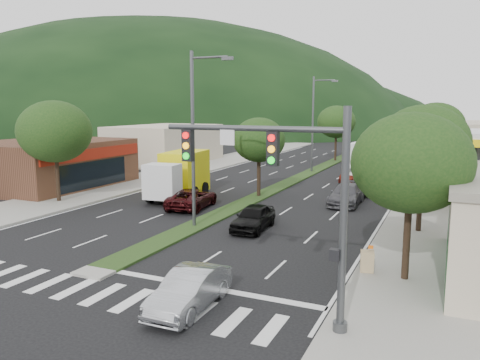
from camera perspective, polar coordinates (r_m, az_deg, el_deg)
The scene contains 28 objects.
ground at distance 21.30m, azimuth -16.56°, elevation -10.54°, with size 160.00×160.00×0.00m, color black.
sidewalk_right at distance 40.65m, azimuth 22.76°, elevation -1.49°, with size 5.00×90.00×0.15m, color gray.
sidewalk_left at distance 48.44m, azimuth -8.93°, elevation 0.70°, with size 6.00×90.00×0.15m, color gray.
median at distance 45.60m, azimuth 7.01°, elevation 0.20°, with size 1.60×56.00×0.12m, color #1B3413.
crosswalk at distance 19.94m, azimuth -20.39°, elevation -12.10°, with size 19.00×2.20×0.01m, color silver.
traffic_signal at distance 14.38m, azimuth 6.50°, elevation -0.45°, with size 6.12×0.40×7.00m.
shop_left at distance 44.04m, azimuth -22.17°, elevation 1.85°, with size 10.15×12.00×4.00m.
bldg_left_far at distance 58.95m, azimuth -9.08°, elevation 4.34°, with size 9.00×14.00×4.60m, color #BAAD94.
hill_far at distance 156.21m, azimuth -12.48°, elevation 6.24°, with size 176.00×132.00×82.00m, color black.
tree_r_a at distance 19.22m, azimuth 20.14°, elevation 1.97°, with size 4.60×4.60×6.63m.
tree_r_b at distance 27.15m, azimuth 21.47°, elevation 4.26°, with size 4.80×4.80×6.94m.
tree_r_c at distance 35.15m, azimuth 22.15°, elevation 4.69°, with size 4.40×4.40×6.48m.
tree_r_d at distance 45.11m, azimuth 22.72°, elevation 6.02°, with size 5.00×5.00×7.17m.
tree_r_e at distance 55.11m, azimuth 23.04°, elevation 6.12°, with size 4.60×4.60×6.71m.
tree_med_near at distance 35.74m, azimuth 2.33°, elevation 4.89°, with size 4.00×4.00×6.02m.
tree_med_far at distance 60.57m, azimuth 11.67°, elevation 6.95°, with size 4.80×4.80×6.94m.
tree_l_a at distance 36.04m, azimuth -21.65°, elevation 5.50°, with size 5.20×5.20×7.25m.
streetlight_near at distance 26.57m, azimuth -5.39°, elevation 5.93°, with size 2.60×0.25×10.00m.
streetlight_mid at distance 49.84m, azimuth 9.09°, elevation 7.28°, with size 2.60×0.25×10.00m.
sedan_silver at distance 16.76m, azimuth -6.16°, elevation -13.17°, with size 1.44×4.14×1.36m, color #A9ABB1.
suv_maroon at distance 32.46m, azimuth -5.86°, elevation -2.23°, with size 2.29×4.96×1.38m, color #330B0D.
car_queue_a at distance 26.73m, azimuth 1.64°, elevation -4.58°, with size 1.68×4.17×1.42m, color black.
car_queue_b at distance 34.32m, azimuth 12.84°, elevation -1.73°, with size 2.03×5.00×1.45m, color #47464B.
car_queue_c at distance 44.34m, azimuth 13.32°, elevation 0.50°, with size 1.29×3.71×1.22m, color #44120B.
car_queue_d at distance 39.09m, azimuth 15.11°, elevation -0.61°, with size 2.22×4.81×1.34m, color black.
box_truck at distance 36.27m, azimuth -7.26°, elevation 0.47°, with size 3.44×7.32×3.48m.
motorhome at distance 47.48m, azimuth 16.02°, elevation 2.57°, with size 3.54×9.71×3.66m.
a_frame_sign at distance 20.33m, azimuth 15.25°, elevation -9.37°, with size 0.65×0.72×1.23m.
Camera 1 is at (13.35, -15.05, 7.00)m, focal length 35.00 mm.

